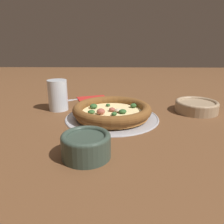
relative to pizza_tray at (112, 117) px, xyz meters
name	(u,v)px	position (x,y,z in m)	size (l,w,h in m)	color
ground_plane	(112,118)	(0.00, 0.00, 0.00)	(3.00, 3.00, 0.00)	brown
pizza_tray	(112,117)	(0.00, 0.00, 0.00)	(0.33, 0.33, 0.01)	#9E9EA3
pizza	(112,110)	(0.00, 0.00, 0.02)	(0.28, 0.28, 0.04)	#A86B33
bowl_near	(86,145)	(-0.06, -0.27, 0.03)	(0.12, 0.12, 0.06)	#334238
bowl_far	(196,106)	(0.32, 0.08, 0.02)	(0.16, 0.16, 0.04)	#9E8466
drinking_cup	(58,95)	(-0.21, 0.09, 0.06)	(0.07, 0.07, 0.12)	silver
napkin	(93,99)	(-0.09, 0.25, 0.00)	(0.16, 0.15, 0.01)	#B2231E
fork	(80,99)	(-0.15, 0.26, 0.00)	(0.17, 0.11, 0.00)	#B7B7BC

